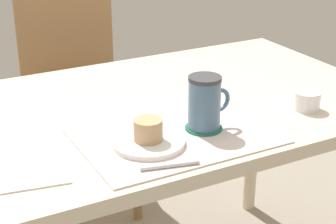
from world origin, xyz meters
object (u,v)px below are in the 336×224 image
object	(u,v)px
dining_table	(151,128)
wooden_chair	(74,85)
pastry_plate	(148,142)
coffee_mug	(205,102)
pastry	(148,130)
sugar_bowl	(307,101)

from	to	relation	value
dining_table	wooden_chair	bearing A→B (deg)	87.24
wooden_chair	pastry_plate	size ratio (longest dim) A/B	5.43
coffee_mug	wooden_chair	bearing A→B (deg)	90.36
wooden_chair	pastry	size ratio (longest dim) A/B	13.80
dining_table	coffee_mug	xyz separation A→B (m)	(0.04, -0.21, 0.15)
sugar_bowl	wooden_chair	bearing A→B (deg)	107.64
pastry	coffee_mug	distance (m)	0.16
wooden_chair	sugar_bowl	size ratio (longest dim) A/B	13.21
wooden_chair	pastry	bearing A→B (deg)	89.04
dining_table	sugar_bowl	xyz separation A→B (m)	(0.35, -0.23, 0.10)
wooden_chair	pastry_plate	xyz separation A→B (m)	(-0.15, -0.99, 0.21)
dining_table	pastry	bearing A→B (deg)	-117.47
dining_table	pastry_plate	world-z (taller)	pastry_plate
dining_table	coffee_mug	distance (m)	0.26
wooden_chair	pastry_plate	distance (m)	1.03
wooden_chair	sugar_bowl	bearing A→B (deg)	115.52
pastry_plate	sugar_bowl	size ratio (longest dim) A/B	2.43
pastry_plate	sugar_bowl	distance (m)	0.47
wooden_chair	coffee_mug	distance (m)	1.02
coffee_mug	dining_table	bearing A→B (deg)	101.46
pastry_plate	pastry	size ratio (longest dim) A/B	2.54
pastry	coffee_mug	xyz separation A→B (m)	(0.16, 0.01, 0.03)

